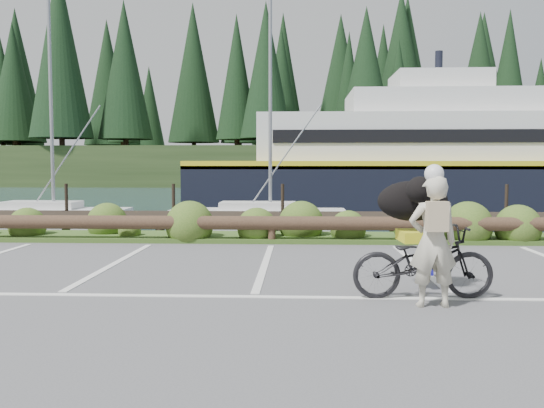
# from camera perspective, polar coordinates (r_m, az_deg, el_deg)

# --- Properties ---
(ground) EXTENTS (72.00, 72.00, 0.00)m
(ground) POSITION_cam_1_polar(r_m,az_deg,el_deg) (7.95, -1.57, -8.54)
(ground) COLOR #4F4F51
(harbor_backdrop) EXTENTS (170.00, 160.00, 30.00)m
(harbor_backdrop) POSITION_cam_1_polar(r_m,az_deg,el_deg) (86.27, 2.50, 2.85)
(harbor_backdrop) COLOR #1A333F
(harbor_backdrop) RESTS_ON ground
(vegetation_strip) EXTENTS (34.00, 1.60, 0.10)m
(vegetation_strip) POSITION_cam_1_polar(r_m,az_deg,el_deg) (13.16, 0.12, -3.32)
(vegetation_strip) COLOR #3D5B21
(vegetation_strip) RESTS_ON ground
(log_rail) EXTENTS (32.00, 0.30, 0.60)m
(log_rail) POSITION_cam_1_polar(r_m,az_deg,el_deg) (12.47, -0.02, -3.95)
(log_rail) COLOR #443021
(log_rail) RESTS_ON ground
(bicycle) EXTENTS (1.83, 0.72, 0.94)m
(bicycle) POSITION_cam_1_polar(r_m,az_deg,el_deg) (7.63, 14.73, -5.59)
(bicycle) COLOR black
(bicycle) RESTS_ON ground
(cyclist) EXTENTS (0.60, 0.41, 1.59)m
(cyclist) POSITION_cam_1_polar(r_m,az_deg,el_deg) (7.18, 15.65, -3.60)
(cyclist) COLOR beige
(cyclist) RESTS_ON ground
(dog) EXTENTS (0.52, 0.98, 0.55)m
(dog) POSITION_cam_1_polar(r_m,az_deg,el_deg) (8.10, 13.76, 0.31)
(dog) COLOR black
(dog) RESTS_ON bicycle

